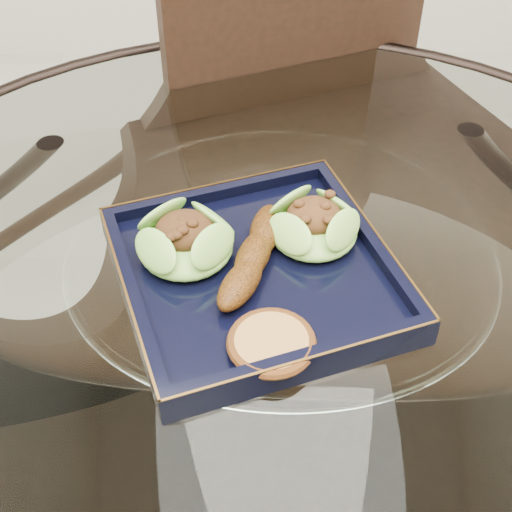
{
  "coord_description": "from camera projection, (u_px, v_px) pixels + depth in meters",
  "views": [
    {
      "loc": [
        -0.05,
        -0.52,
        1.3
      ],
      "look_at": [
        -0.02,
        0.0,
        0.8
      ],
      "focal_mm": 50.0,
      "sensor_mm": 36.0,
      "label": 1
    }
  ],
  "objects": [
    {
      "name": "lettuce_wrap_right",
      "position": [
        314.0,
        227.0,
        0.75
      ],
      "size": [
        0.12,
        0.12,
        0.03
      ],
      "primitive_type": "ellipsoid",
      "rotation": [
        0.0,
        0.0,
        0.33
      ],
      "color": "#5AA831",
      "rests_on": "navy_plate"
    },
    {
      "name": "navy_plate",
      "position": [
        256.0,
        277.0,
        0.74
      ],
      "size": [
        0.34,
        0.34,
        0.02
      ],
      "primitive_type": "cube",
      "rotation": [
        0.0,
        0.0,
        0.29
      ],
      "color": "black",
      "rests_on": "dining_table"
    },
    {
      "name": "lettuce_wrap_left",
      "position": [
        186.0,
        242.0,
        0.73
      ],
      "size": [
        0.13,
        0.13,
        0.04
      ],
      "primitive_type": "ellipsoid",
      "rotation": [
        0.0,
        0.0,
        0.34
      ],
      "color": "#56A12E",
      "rests_on": "navy_plate"
    },
    {
      "name": "crumb_patty",
      "position": [
        271.0,
        344.0,
        0.65
      ],
      "size": [
        0.1,
        0.1,
        0.01
      ],
      "primitive_type": "cylinder",
      "rotation": [
        0.0,
        0.0,
        -0.43
      ],
      "color": "#BF873F",
      "rests_on": "navy_plate"
    },
    {
      "name": "roasted_plantain",
      "position": [
        253.0,
        256.0,
        0.73
      ],
      "size": [
        0.09,
        0.16,
        0.03
      ],
      "primitive_type": "ellipsoid",
      "rotation": [
        0.0,
        0.0,
        1.2
      ],
      "color": "#62320A",
      "rests_on": "navy_plate"
    },
    {
      "name": "dining_table",
      "position": [
        277.0,
        379.0,
        0.86
      ],
      "size": [
        1.13,
        1.13,
        0.77
      ],
      "color": "white",
      "rests_on": "ground"
    },
    {
      "name": "dining_chair",
      "position": [
        322.0,
        207.0,
        1.15
      ],
      "size": [
        0.55,
        0.55,
        1.0
      ],
      "rotation": [
        0.0,
        0.0,
        0.33
      ],
      "color": "black",
      "rests_on": "ground"
    }
  ]
}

